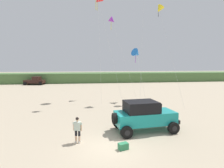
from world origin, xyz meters
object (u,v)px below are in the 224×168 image
Objects in this scene: kite_red_delta at (160,9)px; cooler_box at (123,146)px; kite_green_box at (98,0)px; kite_yellow_diamond at (137,54)px; distant_pickup at (35,81)px; kite_orange_streamer at (112,20)px; person_watching at (78,128)px; jeep at (144,115)px.

cooler_box is at bearing -118.75° from kite_red_delta.
kite_green_box reaches higher than kite_yellow_diamond.
kite_yellow_diamond is (4.73, 14.32, 6.17)m from cooler_box.
kite_yellow_diamond is at bearing 53.75° from cooler_box.
kite_green_box is at bearing -53.68° from distant_pickup.
kite_red_delta is at bearing -45.03° from distant_pickup.
distant_pickup is at bearing 131.26° from kite_orange_streamer.
kite_green_box reaches higher than cooler_box.
kite_orange_streamer is 1.68× the size of kite_yellow_diamond.
kite_yellow_diamond is (2.90, -3.14, -4.96)m from kite_orange_streamer.
kite_green_box is (14.00, -19.04, 12.92)m from distant_pickup.
person_watching reaches higher than cooler_box.
cooler_box is 19.83m from kite_red_delta.
kite_green_box is 2.05× the size of kite_yellow_diamond.
cooler_box is 21.61m from kite_green_box.
person_watching is at bearing 136.09° from cooler_box.
kite_orange_streamer reaches higher than kite_yellow_diamond.
kite_yellow_diamond is (-2.89, 0.43, -5.75)m from kite_red_delta.
jeep is 5.01m from person_watching.
kite_green_box is at bearing 81.08° from person_watching.
kite_orange_streamer reaches higher than person_watching.
kite_red_delta is 6.45m from kite_yellow_diamond.
distant_pickup is at bearing 126.32° from kite_green_box.
kite_orange_streamer is at bearing 19.24° from kite_green_box.
kite_red_delta reaches higher than jeep.
kite_orange_streamer is (1.82, 17.46, 11.13)m from cooler_box.
cooler_box is at bearing -108.27° from kite_yellow_diamond.
cooler_box is (-2.12, -2.72, -1.01)m from jeep.
cooler_box is 20.79m from kite_orange_streamer.
kite_red_delta is at bearing 50.75° from person_watching.
distant_pickup is 26.93m from kite_green_box.
jeep is at bearing -116.19° from kite_red_delta.
kite_yellow_diamond is (4.97, -2.42, -7.50)m from kite_green_box.
person_watching is 0.14× the size of kite_orange_streamer.
kite_green_box is (-2.07, -0.72, 2.54)m from kite_orange_streamer.
distant_pickup is at bearing 116.34° from jeep.
person_watching is at bearing -98.92° from kite_green_box.
kite_orange_streamer is at bearing -48.74° from distant_pickup.
kite_orange_streamer is (16.07, -18.32, 10.38)m from distant_pickup.
distant_pickup is 0.38× the size of kite_red_delta.
cooler_box is (2.67, -1.30, -0.75)m from person_watching.
kite_yellow_diamond is (7.40, 13.02, 5.42)m from person_watching.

